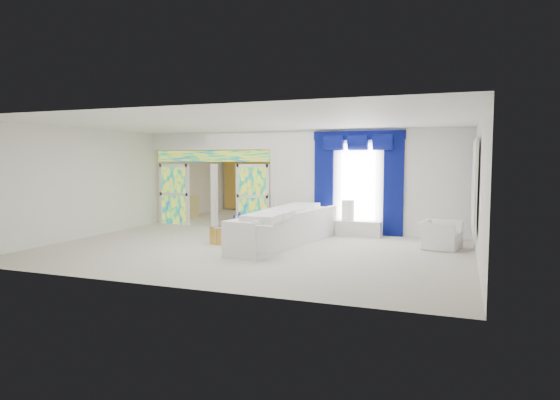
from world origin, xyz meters
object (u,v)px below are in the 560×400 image
at_px(white_sofa, 286,229).
at_px(console_table, 358,228).
at_px(coffee_table, 242,232).
at_px(armchair, 440,235).
at_px(grand_piano, 270,207).

bearing_deg(white_sofa, console_table, 65.09).
relative_size(coffee_table, armchair, 1.93).
relative_size(armchair, grand_piano, 0.53).
distance_m(white_sofa, armchair, 3.74).
relative_size(coffee_table, console_table, 1.55).
bearing_deg(white_sofa, coffee_table, 177.17).
relative_size(console_table, grand_piano, 0.66).
bearing_deg(grand_piano, coffee_table, -69.46).
xyz_separation_m(coffee_table, grand_piano, (-0.90, 4.25, 0.26)).
bearing_deg(coffee_table, white_sofa, -12.53).
distance_m(coffee_table, grand_piano, 4.35).
height_order(console_table, grand_piano, grand_piano).
xyz_separation_m(console_table, armchair, (2.23, -1.25, 0.12)).
height_order(armchair, grand_piano, grand_piano).
height_order(console_table, armchair, armchair).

